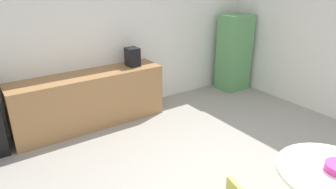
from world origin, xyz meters
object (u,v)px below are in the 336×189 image
Objects in this scene: locker_cabinet at (234,53)px; mug_white at (135,63)px; coffee_maker at (132,57)px; round_table at (330,185)px.

mug_white is at bearing 178.19° from locker_cabinet.
locker_cabinet is at bearing -2.38° from coffee_maker.
coffee_maker is (-0.19, 3.51, 0.49)m from round_table.
mug_white is 0.40× the size of coffee_maker.
mug_white is at bearing -36.94° from coffee_maker.
locker_cabinet reaches higher than round_table.
mug_white reaches higher than round_table.
locker_cabinet is 1.60× the size of round_table.
mug_white is 0.12m from coffee_maker.
round_table is at bearing -123.04° from locker_cabinet.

